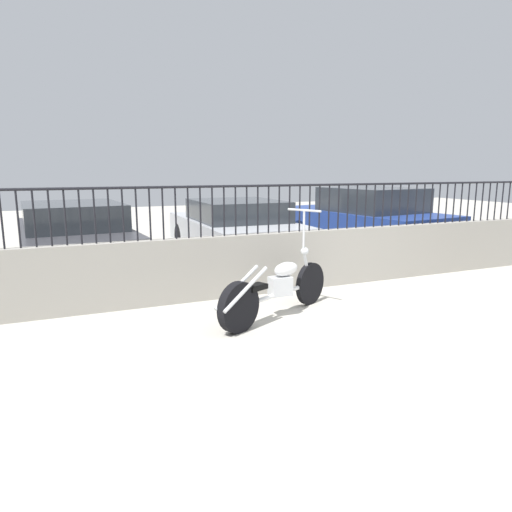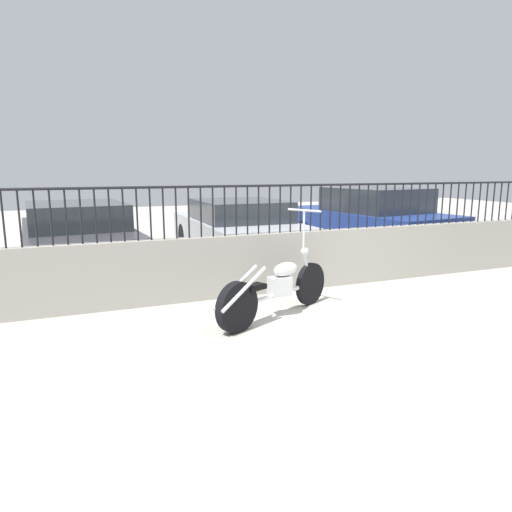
{
  "view_description": "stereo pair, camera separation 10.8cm",
  "coord_description": "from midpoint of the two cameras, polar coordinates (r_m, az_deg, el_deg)",
  "views": [
    {
      "loc": [
        -3.37,
        -3.53,
        1.86
      ],
      "look_at": [
        -0.98,
        2.06,
        0.7
      ],
      "focal_mm": 32.0,
      "sensor_mm": 36.0,
      "label": 1
    },
    {
      "loc": [
        -3.28,
        -3.57,
        1.86
      ],
      "look_at": [
        -0.98,
        2.06,
        0.7
      ],
      "focal_mm": 32.0,
      "sensor_mm": 36.0,
      "label": 2
    }
  ],
  "objects": [
    {
      "name": "car_dark_grey",
      "position": [
        8.92,
        -21.15,
        2.29
      ],
      "size": [
        2.1,
        4.38,
        1.28
      ],
      "rotation": [
        0.0,
        0.0,
        1.65
      ],
      "color": "black",
      "rests_on": "ground_plane"
    },
    {
      "name": "car_silver",
      "position": [
        9.52,
        -2.02,
        3.44
      ],
      "size": [
        1.88,
        4.2,
        1.24
      ],
      "rotation": [
        0.0,
        0.0,
        1.56
      ],
      "color": "black",
      "rests_on": "ground_plane"
    },
    {
      "name": "ground_plane",
      "position": [
        5.2,
        19.89,
        -10.8
      ],
      "size": [
        40.0,
        40.0,
        0.0
      ],
      "primitive_type": "plane",
      "color": "#B7B2A5"
    },
    {
      "name": "car_blue",
      "position": [
        10.72,
        14.34,
        4.38
      ],
      "size": [
        2.32,
        4.26,
        1.46
      ],
      "rotation": [
        0.0,
        0.0,
        1.69
      ],
      "color": "black",
      "rests_on": "ground_plane"
    },
    {
      "name": "low_wall",
      "position": [
        7.17,
        5.93,
        -0.56
      ],
      "size": [
        10.34,
        0.18,
        0.91
      ],
      "color": "#9E998E",
      "rests_on": "ground_plane"
    },
    {
      "name": "fence_railing",
      "position": [
        7.04,
        6.08,
        6.97
      ],
      "size": [
        10.34,
        0.04,
        0.73
      ],
      "color": "black",
      "rests_on": "low_wall"
    },
    {
      "name": "motorcycle_white",
      "position": [
        5.72,
        2.61,
        -4.22
      ],
      "size": [
        1.92,
        1.03,
        1.35
      ],
      "rotation": [
        0.0,
        0.0,
        0.46
      ],
      "color": "black",
      "rests_on": "ground_plane"
    }
  ]
}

